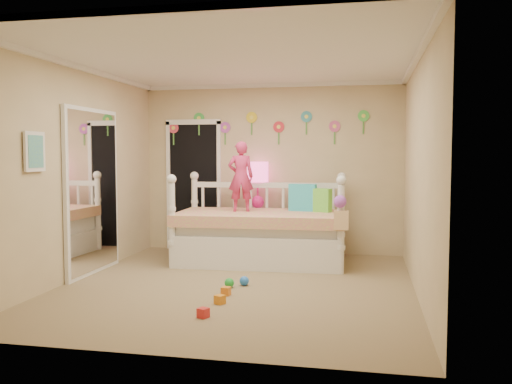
% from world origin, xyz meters
% --- Properties ---
extents(floor, '(4.00, 4.50, 0.01)m').
position_xyz_m(floor, '(0.00, 0.00, 0.00)').
color(floor, '#7F684C').
rests_on(floor, ground).
extents(ceiling, '(4.00, 4.50, 0.01)m').
position_xyz_m(ceiling, '(0.00, 0.00, 2.60)').
color(ceiling, white).
rests_on(ceiling, floor).
extents(back_wall, '(4.00, 0.01, 2.60)m').
position_xyz_m(back_wall, '(0.00, 2.25, 1.30)').
color(back_wall, tan).
rests_on(back_wall, floor).
extents(left_wall, '(0.01, 4.50, 2.60)m').
position_xyz_m(left_wall, '(-2.00, 0.00, 1.30)').
color(left_wall, tan).
rests_on(left_wall, floor).
extents(right_wall, '(0.01, 4.50, 2.60)m').
position_xyz_m(right_wall, '(2.00, 0.00, 1.30)').
color(right_wall, tan).
rests_on(right_wall, floor).
extents(crown_molding, '(4.00, 4.50, 0.06)m').
position_xyz_m(crown_molding, '(0.00, 0.00, 2.57)').
color(crown_molding, white).
rests_on(crown_molding, ceiling).
extents(daybed, '(2.41, 1.36, 1.28)m').
position_xyz_m(daybed, '(0.01, 1.39, 0.64)').
color(daybed, white).
rests_on(daybed, floor).
extents(pillow_turquoise, '(0.40, 0.18, 0.38)m').
position_xyz_m(pillow_turquoise, '(0.56, 1.66, 0.90)').
color(pillow_turquoise, '#26A6C2').
rests_on(pillow_turquoise, daybed).
extents(pillow_lime, '(0.37, 0.25, 0.33)m').
position_xyz_m(pillow_lime, '(0.80, 1.61, 0.88)').
color(pillow_lime, '#6ED942').
rests_on(pillow_lime, daybed).
extents(child, '(0.41, 0.32, 0.99)m').
position_xyz_m(child, '(-0.29, 1.42, 1.21)').
color(child, '#CF2F63').
rests_on(child, daybed).
extents(nightstand, '(0.43, 0.33, 0.69)m').
position_xyz_m(nightstand, '(-0.17, 2.07, 0.35)').
color(nightstand, white).
rests_on(nightstand, floor).
extents(table_lamp, '(0.32, 0.32, 0.71)m').
position_xyz_m(table_lamp, '(-0.17, 2.07, 1.16)').
color(table_lamp, '#D51C7C').
rests_on(table_lamp, nightstand).
extents(closet_doorway, '(0.90, 0.04, 2.07)m').
position_xyz_m(closet_doorway, '(-1.25, 2.23, 1.03)').
color(closet_doorway, black).
rests_on(closet_doorway, back_wall).
extents(flower_decals, '(3.40, 0.02, 0.50)m').
position_xyz_m(flower_decals, '(-0.09, 2.24, 1.94)').
color(flower_decals, '#B2668C').
rests_on(flower_decals, back_wall).
extents(mirror_closet, '(0.07, 1.30, 2.10)m').
position_xyz_m(mirror_closet, '(-1.96, 0.30, 1.05)').
color(mirror_closet, white).
rests_on(mirror_closet, left_wall).
extents(wall_picture, '(0.05, 0.34, 0.42)m').
position_xyz_m(wall_picture, '(-1.97, -0.90, 1.55)').
color(wall_picture, white).
rests_on(wall_picture, left_wall).
extents(hanging_bag, '(0.20, 0.16, 0.36)m').
position_xyz_m(hanging_bag, '(1.13, 0.79, 0.78)').
color(hanging_bag, beige).
rests_on(hanging_bag, daybed).
extents(toy_scatter, '(0.87, 1.34, 0.11)m').
position_xyz_m(toy_scatter, '(-0.16, -0.61, 0.06)').
color(toy_scatter, '#996666').
rests_on(toy_scatter, floor).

